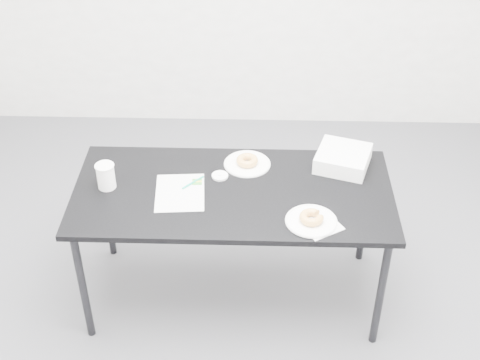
{
  "coord_description": "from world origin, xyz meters",
  "views": [
    {
      "loc": [
        0.17,
        -2.62,
        2.81
      ],
      "look_at": [
        0.1,
        0.02,
        0.86
      ],
      "focal_mm": 50.0,
      "sensor_mm": 36.0,
      "label": 1
    }
  ],
  "objects_px": {
    "table": "(233,199)",
    "plate_far": "(247,164)",
    "scorecard": "(180,193)",
    "bakery_box": "(343,158)",
    "coffee_cup": "(106,176)",
    "donut_far": "(247,160)",
    "pen": "(193,182)",
    "plate_near": "(311,221)",
    "donut_near": "(311,217)"
  },
  "relations": [
    {
      "from": "table",
      "to": "coffee_cup",
      "type": "xyz_separation_m",
      "value": [
        -0.65,
        0.01,
        0.13
      ]
    },
    {
      "from": "table",
      "to": "plate_far",
      "type": "bearing_deg",
      "value": 73.61
    },
    {
      "from": "plate_far",
      "to": "donut_near",
      "type": "bearing_deg",
      "value": -56.09
    },
    {
      "from": "pen",
      "to": "donut_far",
      "type": "distance_m",
      "value": 0.33
    },
    {
      "from": "plate_far",
      "to": "coffee_cup",
      "type": "height_order",
      "value": "coffee_cup"
    },
    {
      "from": "plate_near",
      "to": "plate_far",
      "type": "xyz_separation_m",
      "value": [
        -0.32,
        0.47,
        -0.0
      ]
    },
    {
      "from": "donut_far",
      "to": "bakery_box",
      "type": "height_order",
      "value": "bakery_box"
    },
    {
      "from": "table",
      "to": "plate_far",
      "type": "relative_size",
      "value": 6.53
    },
    {
      "from": "table",
      "to": "donut_far",
      "type": "distance_m",
      "value": 0.26
    },
    {
      "from": "plate_far",
      "to": "donut_far",
      "type": "xyz_separation_m",
      "value": [
        0.0,
        0.0,
        0.02
      ]
    },
    {
      "from": "plate_far",
      "to": "donut_far",
      "type": "relative_size",
      "value": 2.13
    },
    {
      "from": "plate_far",
      "to": "scorecard",
      "type": "bearing_deg",
      "value": -142.42
    },
    {
      "from": "pen",
      "to": "table",
      "type": "bearing_deg",
      "value": -61.4
    },
    {
      "from": "pen",
      "to": "plate_far",
      "type": "bearing_deg",
      "value": -14.35
    },
    {
      "from": "bakery_box",
      "to": "scorecard",
      "type": "bearing_deg",
      "value": -144.77
    },
    {
      "from": "table",
      "to": "donut_near",
      "type": "relative_size",
      "value": 13.92
    },
    {
      "from": "plate_near",
      "to": "donut_near",
      "type": "height_order",
      "value": "donut_near"
    },
    {
      "from": "table",
      "to": "scorecard",
      "type": "relative_size",
      "value": 5.24
    },
    {
      "from": "scorecard",
      "to": "bakery_box",
      "type": "relative_size",
      "value": 1.17
    },
    {
      "from": "pen",
      "to": "donut_far",
      "type": "xyz_separation_m",
      "value": [
        0.28,
        0.18,
        0.02
      ]
    },
    {
      "from": "table",
      "to": "donut_near",
      "type": "bearing_deg",
      "value": -31.81
    },
    {
      "from": "coffee_cup",
      "to": "bakery_box",
      "type": "relative_size",
      "value": 0.52
    },
    {
      "from": "scorecard",
      "to": "pen",
      "type": "relative_size",
      "value": 2.15
    },
    {
      "from": "table",
      "to": "pen",
      "type": "bearing_deg",
      "value": 165.97
    },
    {
      "from": "table",
      "to": "plate_far",
      "type": "xyz_separation_m",
      "value": [
        0.07,
        0.23,
        0.06
      ]
    },
    {
      "from": "table",
      "to": "scorecard",
      "type": "xyz_separation_m",
      "value": [
        -0.27,
        -0.03,
        0.06
      ]
    },
    {
      "from": "scorecard",
      "to": "plate_near",
      "type": "xyz_separation_m",
      "value": [
        0.65,
        -0.21,
        0.01
      ]
    },
    {
      "from": "table",
      "to": "plate_near",
      "type": "bearing_deg",
      "value": -31.81
    },
    {
      "from": "pen",
      "to": "plate_near",
      "type": "relative_size",
      "value": 0.58
    },
    {
      "from": "scorecard",
      "to": "table",
      "type": "bearing_deg",
      "value": 1.59
    },
    {
      "from": "donut_near",
      "to": "coffee_cup",
      "type": "distance_m",
      "value": 1.06
    },
    {
      "from": "scorecard",
      "to": "plate_far",
      "type": "height_order",
      "value": "plate_far"
    },
    {
      "from": "plate_near",
      "to": "bakery_box",
      "type": "xyz_separation_m",
      "value": [
        0.19,
        0.48,
        0.04
      ]
    },
    {
      "from": "plate_far",
      "to": "donut_far",
      "type": "distance_m",
      "value": 0.02
    },
    {
      "from": "table",
      "to": "plate_near",
      "type": "relative_size",
      "value": 6.54
    },
    {
      "from": "plate_far",
      "to": "table",
      "type": "bearing_deg",
      "value": -106.47
    },
    {
      "from": "pen",
      "to": "plate_far",
      "type": "distance_m",
      "value": 0.33
    },
    {
      "from": "pen",
      "to": "bakery_box",
      "type": "relative_size",
      "value": 0.54
    },
    {
      "from": "bakery_box",
      "to": "donut_far",
      "type": "bearing_deg",
      "value": -161.42
    },
    {
      "from": "donut_near",
      "to": "donut_far",
      "type": "distance_m",
      "value": 0.57
    },
    {
      "from": "donut_near",
      "to": "plate_far",
      "type": "height_order",
      "value": "donut_near"
    },
    {
      "from": "plate_near",
      "to": "pen",
      "type": "bearing_deg",
      "value": 153.79
    },
    {
      "from": "scorecard",
      "to": "bakery_box",
      "type": "distance_m",
      "value": 0.89
    },
    {
      "from": "plate_near",
      "to": "bakery_box",
      "type": "height_order",
      "value": "bakery_box"
    },
    {
      "from": "pen",
      "to": "coffee_cup",
      "type": "xyz_separation_m",
      "value": [
        -0.44,
        -0.04,
        0.06
      ]
    },
    {
      "from": "table",
      "to": "bakery_box",
      "type": "bearing_deg",
      "value": 22.49
    },
    {
      "from": "scorecard",
      "to": "plate_far",
      "type": "distance_m",
      "value": 0.42
    },
    {
      "from": "scorecard",
      "to": "coffee_cup",
      "type": "bearing_deg",
      "value": 169.89
    },
    {
      "from": "scorecard",
      "to": "bakery_box",
      "type": "xyz_separation_m",
      "value": [
        0.85,
        0.27,
        0.04
      ]
    },
    {
      "from": "donut_near",
      "to": "plate_near",
      "type": "bearing_deg",
      "value": 0.0
    }
  ]
}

